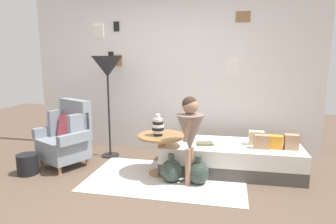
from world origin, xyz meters
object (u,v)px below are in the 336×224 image
Objects in this scene: side_table at (161,145)px; demijohn_near at (171,171)px; armchair at (67,136)px; magazine_basket at (28,164)px; daybed at (230,158)px; person_child at (190,129)px; book_on_daybed at (205,144)px; vase_striped at (158,127)px; floor_lamp at (107,69)px; demijohn_far at (198,173)px.

side_table is 0.39m from demijohn_near.
armchair is 1.44m from side_table.
daybed is at bearing 13.89° from magazine_basket.
book_on_daybed is at bearing 71.27° from person_child.
magazine_basket is (-1.99, -0.16, -0.01)m from demijohn_near.
side_table reaches higher than magazine_basket.
armchair is 1.43m from vase_striped.
magazine_basket is at bearing -176.87° from person_child.
floor_lamp is at bearing 146.99° from vase_striped.
side_table is at bearing -30.03° from floor_lamp.
side_table is at bearing 11.82° from magazine_basket.
side_table is 0.40× the size of floor_lamp.
demijohn_far is (0.35, 0.01, -0.00)m from demijohn_near.
demijohn_near is (-0.39, -0.41, -0.27)m from book_on_daybed.
demijohn_far is 1.32× the size of magazine_basket.
side_table is 2.28× the size of magazine_basket.
demijohn_near is at bearing -9.81° from armchair.
vase_striped is at bearing -4.30° from armchair.
magazine_basket is at bearing -166.55° from book_on_daybed.
vase_striped is 1.05× the size of magazine_basket.
side_table is 0.58m from person_child.
armchair is at bearing -131.07° from floor_lamp.
floor_lamp reaches higher than daybed.
person_child reaches higher than vase_striped.
side_table is at bearing 148.69° from person_child.
daybed is 0.42m from book_on_daybed.
daybed is 2.99× the size of side_table.
daybed is at bearing 35.02° from demijohn_near.
armchair reaches higher than book_on_daybed.
demijohn_far is at bearing -16.73° from vase_striped.
daybed is at bearing 5.77° from armchair.
armchair is 2.01m from demijohn_far.
demijohn_near is 1.99m from magazine_basket.
armchair is 3.30× the size of vase_striped.
armchair is 1.18m from floor_lamp.
magazine_basket is (-2.73, -0.67, -0.06)m from daybed.
demijohn_far is (0.53, -0.22, -0.26)m from side_table.
armchair is at bearing 50.14° from magazine_basket.
book_on_daybed is 0.49m from demijohn_far.
magazine_basket is (-2.23, -0.12, -0.58)m from person_child.
person_child is at bearing -7.98° from demijohn_near.
book_on_daybed is at bearing -13.74° from floor_lamp.
side_table is 0.57× the size of person_child.
armchair is 2.02m from book_on_daybed.
daybed is 5.12× the size of demijohn_near.
side_table is at bearing -162.16° from daybed.
book_on_daybed is (0.61, 0.24, -0.27)m from vase_striped.
person_child is 3.03× the size of demijohn_far.
side_table is 1.86m from magazine_basket.
daybed is (2.36, 0.24, -0.24)m from armchair.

